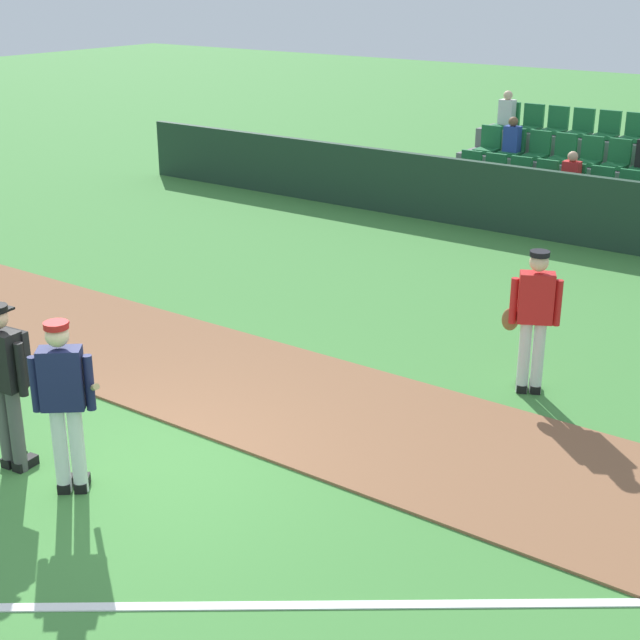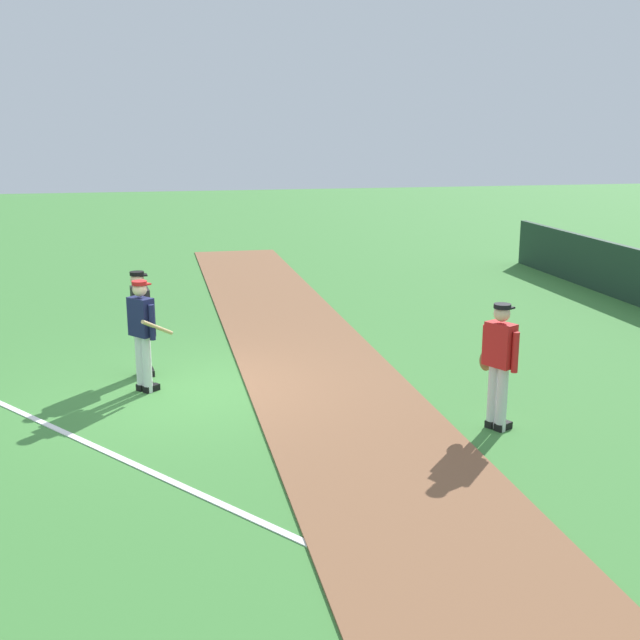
# 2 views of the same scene
# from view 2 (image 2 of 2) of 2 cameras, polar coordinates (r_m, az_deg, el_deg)

# --- Properties ---
(ground_plane) EXTENTS (80.00, 80.00, 0.00)m
(ground_plane) POSITION_cam_2_polar(r_m,az_deg,el_deg) (12.69, -9.88, -5.02)
(ground_plane) COLOR #42843A
(infield_dirt_path) EXTENTS (28.00, 2.59, 0.03)m
(infield_dirt_path) POSITION_cam_2_polar(r_m,az_deg,el_deg) (12.95, 0.33, -4.34)
(infield_dirt_path) COLOR brown
(infield_dirt_path) RESTS_ON ground
(foul_line_chalk) EXTENTS (9.69, 7.23, 0.01)m
(foul_line_chalk) POSITION_cam_2_polar(r_m,az_deg,el_deg) (9.89, -12.07, -10.65)
(foul_line_chalk) COLOR white
(foul_line_chalk) RESTS_ON ground
(batter_navy_jersey) EXTENTS (0.72, 0.69, 1.76)m
(batter_navy_jersey) POSITION_cam_2_polar(r_m,az_deg,el_deg) (12.50, -12.65, -0.81)
(batter_navy_jersey) COLOR white
(batter_navy_jersey) RESTS_ON ground
(umpire_home_plate) EXTENTS (0.59, 0.33, 1.76)m
(umpire_home_plate) POSITION_cam_2_polar(r_m,az_deg,el_deg) (13.30, -12.78, 0.20)
(umpire_home_plate) COLOR #4C4C4C
(umpire_home_plate) RESTS_ON ground
(runner_red_jersey) EXTENTS (0.65, 0.42, 1.76)m
(runner_red_jersey) POSITION_cam_2_polar(r_m,az_deg,el_deg) (10.94, 12.73, -2.93)
(runner_red_jersey) COLOR silver
(runner_red_jersey) RESTS_ON ground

